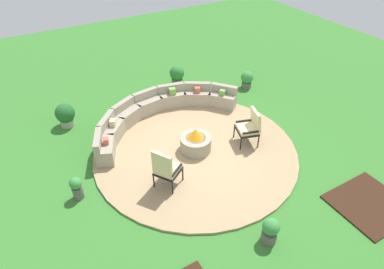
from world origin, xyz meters
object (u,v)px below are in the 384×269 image
at_px(curved_stone_bench, 158,111).
at_px(lounge_chair_front_right, 250,126).
at_px(potted_plant_0, 65,115).
at_px(potted_plant_4, 77,187).
at_px(potted_plant_2, 270,230).
at_px(potted_plant_1, 177,75).
at_px(potted_plant_3, 247,79).
at_px(fire_pit, 196,142).
at_px(lounge_chair_front_left, 166,168).

relative_size(curved_stone_bench, lounge_chair_front_right, 4.78).
relative_size(potted_plant_0, potted_plant_4, 1.22).
bearing_deg(potted_plant_2, lounge_chair_front_right, 59.66).
bearing_deg(potted_plant_2, potted_plant_0, 112.51).
bearing_deg(potted_plant_1, potted_plant_3, -31.95).
distance_m(curved_stone_bench, potted_plant_3, 3.72).
distance_m(fire_pit, potted_plant_1, 3.78).
bearing_deg(fire_pit, lounge_chair_front_left, -147.38).
distance_m(potted_plant_1, potted_plant_4, 5.83).
bearing_deg(potted_plant_2, lounge_chair_front_left, 115.54).
relative_size(potted_plant_3, potted_plant_4, 1.04).
height_order(fire_pit, potted_plant_0, fire_pit).
height_order(lounge_chair_front_right, potted_plant_0, lounge_chair_front_right).
xyz_separation_m(lounge_chair_front_left, lounge_chair_front_right, (2.80, 0.40, -0.04)).
relative_size(curved_stone_bench, potted_plant_0, 6.70).
bearing_deg(potted_plant_3, potted_plant_0, 172.37).
height_order(curved_stone_bench, potted_plant_1, potted_plant_1).
height_order(fire_pit, curved_stone_bench, curved_stone_bench).
relative_size(lounge_chair_front_right, potted_plant_0, 1.40).
bearing_deg(fire_pit, potted_plant_0, 132.31).
distance_m(fire_pit, potted_plant_2, 3.26).
bearing_deg(lounge_chair_front_left, potted_plant_2, -8.05).
distance_m(potted_plant_2, potted_plant_3, 6.55).
relative_size(fire_pit, curved_stone_bench, 0.17).
relative_size(curved_stone_bench, potted_plant_2, 7.97).
bearing_deg(potted_plant_4, lounge_chair_front_right, -4.38).
bearing_deg(potted_plant_0, curved_stone_bench, -25.01).
xyz_separation_m(fire_pit, potted_plant_4, (-3.26, -0.08, -0.00)).
height_order(lounge_chair_front_left, potted_plant_0, lounge_chair_front_left).
bearing_deg(potted_plant_0, potted_plant_1, 7.00).
height_order(curved_stone_bench, lounge_chair_front_right, lounge_chair_front_right).
bearing_deg(potted_plant_1, lounge_chair_front_left, -120.89).
bearing_deg(lounge_chair_front_right, potted_plant_0, 68.24).
distance_m(potted_plant_0, potted_plant_2, 6.82).
relative_size(potted_plant_1, potted_plant_2, 1.30).
xyz_separation_m(potted_plant_1, potted_plant_3, (2.14, -1.33, -0.10)).
bearing_deg(curved_stone_bench, potted_plant_3, 5.23).
bearing_deg(curved_stone_bench, fire_pit, -82.19).
bearing_deg(potted_plant_1, potted_plant_4, -141.53).
xyz_separation_m(lounge_chair_front_right, potted_plant_4, (-4.74, 0.36, -0.28)).
bearing_deg(lounge_chair_front_left, fire_pit, 89.04).
distance_m(curved_stone_bench, potted_plant_4, 3.58).
bearing_deg(lounge_chair_front_right, potted_plant_4, 103.23).
height_order(potted_plant_0, potted_plant_1, potted_plant_1).
bearing_deg(curved_stone_bench, potted_plant_0, 154.99).
distance_m(fire_pit, potted_plant_4, 3.26).
bearing_deg(lounge_chair_front_left, potted_plant_3, 89.06).
bearing_deg(potted_plant_4, potted_plant_3, 18.88).
height_order(lounge_chair_front_right, potted_plant_2, lounge_chair_front_right).
xyz_separation_m(potted_plant_1, potted_plant_2, (-1.47, -6.80, -0.11)).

